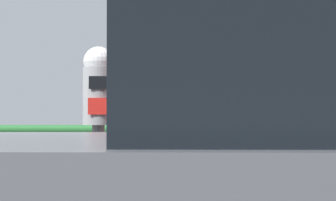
% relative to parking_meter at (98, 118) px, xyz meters
% --- Properties ---
extents(parking_meter, '(0.17, 0.19, 1.45)m').
position_rel_parking_meter_xyz_m(parking_meter, '(0.00, 0.00, 0.00)').
color(parking_meter, slate).
rests_on(parking_meter, sidewalk_curb).
extents(pedestrian_at_meter, '(0.64, 0.56, 1.69)m').
position_rel_parking_meter_xyz_m(pedestrian_at_meter, '(0.57, -0.05, -0.08)').
color(pedestrian_at_meter, brown).
rests_on(pedestrian_at_meter, sidewalk_curb).
extents(background_railing, '(24.06, 0.06, 1.00)m').
position_rel_parking_meter_xyz_m(background_railing, '(0.35, 1.58, -0.33)').
color(background_railing, '#2D7A38').
rests_on(background_railing, sidewalk_curb).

